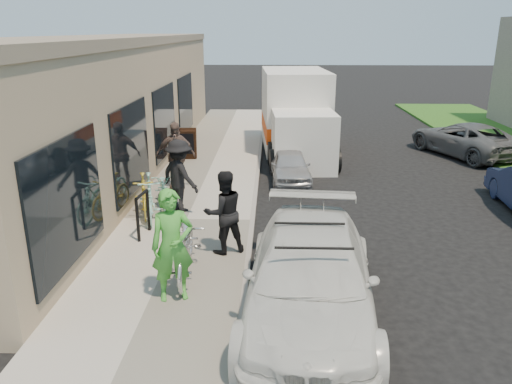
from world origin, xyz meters
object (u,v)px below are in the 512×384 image
object	(u,v)px
sedan_silver	(290,166)
cruiser_bike_b	(163,188)
cruiser_bike_c	(144,195)
bike_rack	(143,210)
man_standing	(224,212)
sandwich_board	(187,144)
cruiser_bike_a	(150,198)
tandem_bike	(186,245)
woman_rider	(172,246)
far_car_gray	(464,139)
moving_truck	(296,117)
sedan_white	(310,277)
bystander_a	(180,176)
bystander_b	(176,155)

from	to	relation	value
sedan_silver	cruiser_bike_b	distance (m)	4.19
sedan_silver	cruiser_bike_c	xyz separation A→B (m)	(-3.60, -3.36, 0.15)
bike_rack	man_standing	distance (m)	1.99
sandwich_board	cruiser_bike_a	xyz separation A→B (m)	(0.08, -5.75, -0.00)
cruiser_bike_a	cruiser_bike_b	xyz separation A→B (m)	(0.10, 1.05, -0.10)
bike_rack	tandem_bike	xyz separation A→B (m)	(1.22, -1.72, -0.02)
man_standing	cruiser_bike_a	bearing A→B (deg)	-67.98
woman_rider	cruiser_bike_c	world-z (taller)	woman_rider
far_car_gray	sedan_silver	bearing A→B (deg)	6.71
cruiser_bike_a	moving_truck	bearing A→B (deg)	49.48
sandwich_board	bike_rack	bearing A→B (deg)	-92.92
woman_rider	moving_truck	bearing A→B (deg)	60.76
sedan_silver	tandem_bike	world-z (taller)	tandem_bike
sedan_white	bystander_a	distance (m)	5.34
moving_truck	cruiser_bike_c	xyz separation A→B (m)	(-3.92, -7.21, -0.69)
cruiser_bike_a	man_standing	bearing A→B (deg)	-57.05
sandwich_board	cruiser_bike_b	distance (m)	4.71
sedan_white	man_standing	bearing A→B (deg)	130.77
moving_truck	woman_rider	size ratio (longest dim) A/B	3.30
moving_truck	cruiser_bike_b	bearing A→B (deg)	-122.98
woman_rider	cruiser_bike_c	distance (m)	4.19
cruiser_bike_a	sedan_white	bearing A→B (deg)	-62.58
bystander_a	sedan_white	bearing A→B (deg)	161.80
moving_truck	bystander_a	distance (m)	7.55
moving_truck	cruiser_bike_a	bearing A→B (deg)	-120.03
cruiser_bike_c	bike_rack	bearing A→B (deg)	-92.00
sedan_white	cruiser_bike_a	xyz separation A→B (m)	(-3.46, 3.91, -0.04)
far_car_gray	bystander_b	bearing A→B (deg)	3.72
bike_rack	cruiser_bike_b	bearing A→B (deg)	90.00
sandwich_board	tandem_bike	world-z (taller)	tandem_bike
sedan_white	bystander_a	world-z (taller)	bystander_a
cruiser_bike_a	cruiser_bike_b	world-z (taller)	cruiser_bike_a
cruiser_bike_b	far_car_gray	bearing A→B (deg)	18.36
cruiser_bike_a	bystander_b	size ratio (longest dim) A/B	0.93
moving_truck	cruiser_bike_b	size ratio (longest dim) A/B	3.82
far_car_gray	bike_rack	bearing A→B (deg)	17.89
bike_rack	cruiser_bike_c	world-z (taller)	bike_rack
far_car_gray	woman_rider	distance (m)	13.87
far_car_gray	man_standing	xyz separation A→B (m)	(-7.97, -9.02, 0.39)
bike_rack	woman_rider	xyz separation A→B (m)	(1.16, -2.60, 0.36)
moving_truck	bystander_a	world-z (taller)	moving_truck
man_standing	sedan_silver	bearing A→B (deg)	-130.26
tandem_bike	bystander_b	xyz separation A→B (m)	(-1.16, 5.24, 0.36)
far_car_gray	bystander_a	world-z (taller)	bystander_a
moving_truck	cruiser_bike_c	size ratio (longest dim) A/B	3.85
sedan_white	cruiser_bike_a	distance (m)	5.22
woman_rider	sedan_white	bearing A→B (deg)	-24.21
sandwich_board	moving_truck	world-z (taller)	moving_truck
bystander_b	man_standing	bearing A→B (deg)	-68.34
man_standing	bystander_b	xyz separation A→B (m)	(-1.75, 4.28, 0.09)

